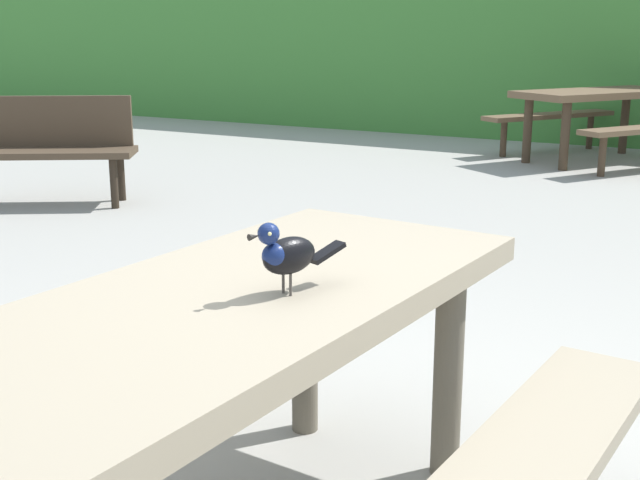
# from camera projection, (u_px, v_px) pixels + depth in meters

# --- Properties ---
(picnic_table_foreground) EXTENTS (1.80, 1.85, 0.74)m
(picnic_table_foreground) POSITION_uv_depth(u_px,v_px,m) (232.00, 363.00, 2.04)
(picnic_table_foreground) COLOR gray
(picnic_table_foreground) RESTS_ON ground
(bird_grackle) EXTENTS (0.13, 0.28, 0.18)m
(bird_grackle) POSITION_uv_depth(u_px,v_px,m) (286.00, 253.00, 1.95)
(bird_grackle) COLOR black
(bird_grackle) RESTS_ON picnic_table_foreground
(picnic_table_mid_left) EXTENTS (2.33, 2.34, 0.74)m
(picnic_table_mid_left) POSITION_uv_depth(u_px,v_px,m) (598.00, 108.00, 8.56)
(picnic_table_mid_left) COLOR brown
(picnic_table_mid_left) RESTS_ON ground
(park_bench_side) EXTENTS (1.42, 1.12, 0.84)m
(park_bench_side) POSITION_uv_depth(u_px,v_px,m) (45.00, 142.00, 6.51)
(park_bench_side) COLOR #473828
(park_bench_side) RESTS_ON ground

